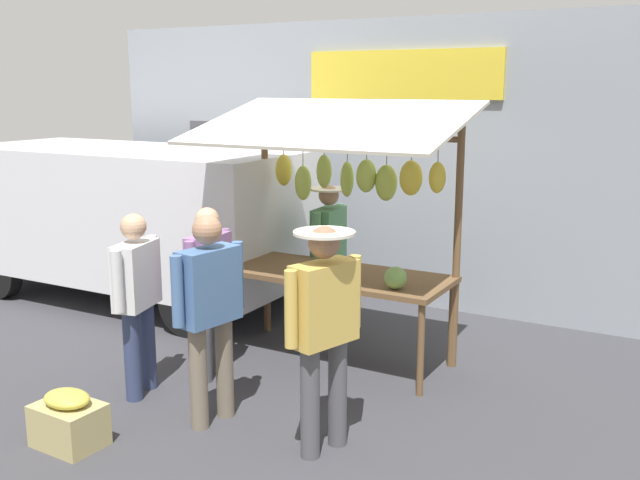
# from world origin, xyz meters

# --- Properties ---
(ground_plane) EXTENTS (40.00, 40.00, 0.00)m
(ground_plane) POSITION_xyz_m (0.00, 0.00, 0.00)
(ground_plane) COLOR #38383D
(street_backdrop) EXTENTS (9.00, 0.30, 3.40)m
(street_backdrop) POSITION_xyz_m (0.05, -2.20, 1.70)
(street_backdrop) COLOR #8C939E
(street_backdrop) RESTS_ON ground
(market_stall) EXTENTS (2.50, 1.46, 2.50)m
(market_stall) POSITION_xyz_m (-0.03, -0.06, 1.56)
(market_stall) COLOR brown
(market_stall) RESTS_ON ground
(vendor_with_sunhat) EXTENTS (0.41, 0.69, 1.60)m
(vendor_with_sunhat) POSITION_xyz_m (0.49, -0.75, 0.94)
(vendor_with_sunhat) COLOR #726656
(vendor_with_sunhat) RESTS_ON ground
(shopper_in_striped_shirt) EXTENTS (0.43, 0.69, 1.68)m
(shopper_in_striped_shirt) POSITION_xyz_m (-0.79, 1.64, 1.00)
(shopper_in_striped_shirt) COLOR #4C4C51
(shopper_in_striped_shirt) RESTS_ON ground
(shopper_with_shopping_bag) EXTENTS (0.33, 0.67, 1.59)m
(shopper_with_shopping_bag) POSITION_xyz_m (1.08, 1.54, 0.91)
(shopper_with_shopping_bag) COLOR navy
(shopper_with_shopping_bag) RESTS_ON ground
(shopper_in_grey_tee) EXTENTS (0.27, 0.68, 1.58)m
(shopper_in_grey_tee) POSITION_xyz_m (0.79, 0.93, 0.90)
(shopper_in_grey_tee) COLOR #4C4C51
(shopper_in_grey_tee) RESTS_ON ground
(shopper_with_ponytail) EXTENTS (0.30, 0.70, 1.67)m
(shopper_with_ponytail) POSITION_xyz_m (0.21, 1.66, 0.97)
(shopper_with_ponytail) COLOR #726656
(shopper_with_ponytail) RESTS_ON ground
(parked_van) EXTENTS (4.43, 1.92, 1.88)m
(parked_van) POSITION_xyz_m (3.36, -0.64, 1.12)
(parked_van) COLOR silver
(parked_van) RESTS_ON ground
(produce_crate_near) EXTENTS (0.51, 0.39, 0.43)m
(produce_crate_near) POSITION_xyz_m (0.89, 2.50, 0.20)
(produce_crate_near) COLOR tan
(produce_crate_near) RESTS_ON ground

